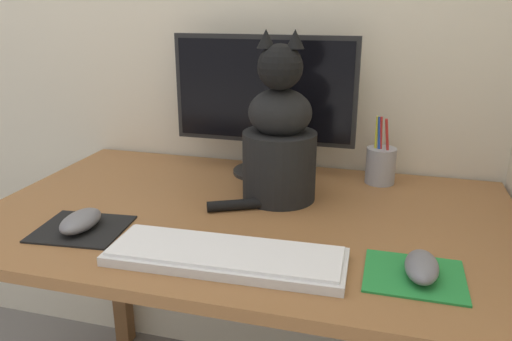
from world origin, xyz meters
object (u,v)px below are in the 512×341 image
Objects in this scene: keyboard at (226,256)px; monitor at (264,99)px; cat at (279,139)px; computer_mouse_left at (81,221)px; computer_mouse_right at (422,267)px; pen_cup at (381,165)px.

monitor is at bearing 94.85° from keyboard.
cat is at bearing 84.17° from keyboard.
computer_mouse_right is at bearing -0.65° from computer_mouse_left.
monitor is 0.57m from computer_mouse_left.
computer_mouse_right is at bearing 3.79° from keyboard.
computer_mouse_left is 0.75m from pen_cup.
cat reaches higher than computer_mouse_left.
pen_cup is at bearing 61.50° from keyboard.
computer_mouse_right is (0.34, 0.03, 0.01)m from keyboard.
computer_mouse_left reaches higher than keyboard.
computer_mouse_right is at bearing -48.92° from cat.
computer_mouse_left is 0.29× the size of cat.
keyboard is 0.35m from computer_mouse_right.
computer_mouse_left is at bearing -147.09° from cat.
cat is at bearing 39.16° from computer_mouse_left.
keyboard is 1.12× the size of cat.
computer_mouse_left is (-0.27, -0.46, -0.19)m from monitor.
monitor is 4.30× the size of computer_mouse_left.
computer_mouse_left is at bearing -120.51° from monitor.
monitor is 0.65m from computer_mouse_right.
pen_cup reaches higher than computer_mouse_left.
monitor reaches higher than pen_cup.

